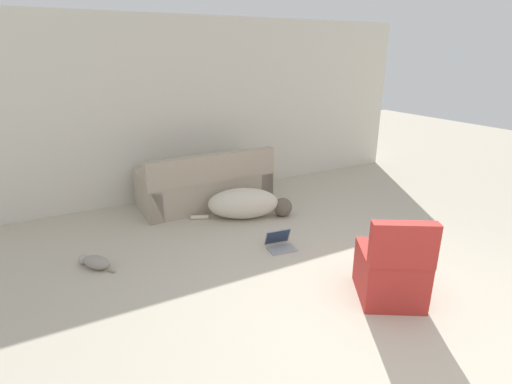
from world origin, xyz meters
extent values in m
plane|color=#BCB29E|center=(0.00, 0.00, 0.00)|extent=(20.00, 20.00, 0.00)
cube|color=beige|center=(0.00, 4.20, 1.36)|extent=(7.60, 0.06, 2.72)
cube|color=tan|center=(-0.25, 3.62, 0.23)|extent=(1.94, 0.87, 0.45)
cube|color=tan|center=(-0.25, 3.26, 0.65)|extent=(1.93, 0.16, 0.40)
cube|color=tan|center=(0.61, 3.63, 0.30)|extent=(0.21, 0.85, 0.59)
cube|color=tan|center=(-1.12, 3.61, 0.30)|extent=(0.21, 0.85, 0.59)
ellipsoid|color=beige|center=(0.02, 2.85, 0.21)|extent=(1.10, 0.83, 0.42)
sphere|color=brown|center=(0.54, 2.64, 0.13)|extent=(0.34, 0.34, 0.26)
cylinder|color=beige|center=(-0.55, 3.08, 0.03)|extent=(0.25, 0.15, 0.06)
ellipsoid|color=gray|center=(-2.00, 2.35, 0.07)|extent=(0.34, 0.37, 0.14)
sphere|color=#A89E93|center=(-2.12, 2.51, 0.05)|extent=(0.15, 0.15, 0.11)
cylinder|color=gray|center=(-1.88, 2.18, 0.01)|extent=(0.07, 0.08, 0.02)
cube|color=gray|center=(-0.02, 1.75, 0.01)|extent=(0.34, 0.24, 0.02)
cube|color=gray|center=(0.00, 1.89, 0.11)|extent=(0.32, 0.13, 0.20)
cube|color=#23334C|center=(-0.01, 1.88, 0.11)|extent=(0.30, 0.11, 0.17)
cube|color=#B72D28|center=(0.37, 0.48, 0.23)|extent=(0.80, 0.82, 0.47)
cube|color=#B72D28|center=(0.24, 0.26, 0.67)|extent=(0.54, 0.39, 0.40)
camera|label=1|loc=(-2.29, -1.81, 2.21)|focal=28.00mm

